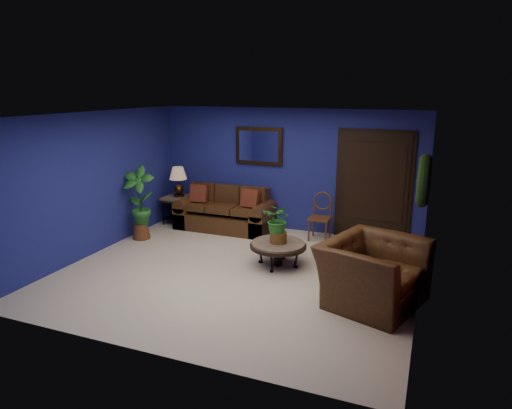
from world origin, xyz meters
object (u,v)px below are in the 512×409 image
at_px(armchair, 373,273).
at_px(table_lamp, 178,178).
at_px(end_table, 179,203).
at_px(coffee_table, 278,246).
at_px(sofa, 226,214).
at_px(side_chair, 321,213).

bearing_deg(armchair, table_lamp, 81.02).
bearing_deg(end_table, armchair, -27.85).
bearing_deg(coffee_table, sofa, 137.14).
bearing_deg(sofa, table_lamp, -178.68).
height_order(end_table, table_lamp, table_lamp).
bearing_deg(armchair, coffee_table, 82.82).
xyz_separation_m(table_lamp, side_chair, (3.13, 0.07, -0.47)).
height_order(side_chair, armchair, side_chair).
height_order(sofa, end_table, sofa).
xyz_separation_m(coffee_table, table_lamp, (-2.81, 1.55, 0.65)).
distance_m(coffee_table, side_chair, 1.66).
bearing_deg(coffee_table, side_chair, 78.69).
bearing_deg(end_table, table_lamp, 180.00).
relative_size(end_table, side_chair, 0.70).
distance_m(sofa, side_chair, 2.03).
distance_m(table_lamp, side_chair, 3.17).
relative_size(coffee_table, end_table, 1.44).
xyz_separation_m(end_table, side_chair, (3.13, 0.07, 0.07)).
height_order(coffee_table, end_table, end_table).
bearing_deg(table_lamp, sofa, 1.32).
height_order(coffee_table, table_lamp, table_lamp).
xyz_separation_m(sofa, end_table, (-1.11, -0.03, 0.16)).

